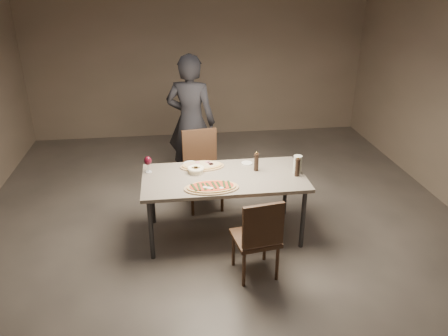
{
  "coord_description": "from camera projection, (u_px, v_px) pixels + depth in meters",
  "views": [
    {
      "loc": [
        -0.57,
        -4.32,
        2.83
      ],
      "look_at": [
        0.0,
        0.0,
        0.85
      ],
      "focal_mm": 35.0,
      "sensor_mm": 36.0,
      "label": 1
    }
  ],
  "objects": [
    {
      "name": "room",
      "position": [
        224.0,
        120.0,
        4.56
      ],
      "size": [
        7.0,
        7.0,
        7.0
      ],
      "color": "#5D5650",
      "rests_on": "ground"
    },
    {
      "name": "chair_far",
      "position": [
        202.0,
        165.0,
        5.6
      ],
      "size": [
        0.53,
        0.53,
        0.99
      ],
      "rotation": [
        0.0,
        0.0,
        3.28
      ],
      "color": "#3F291A",
      "rests_on": "ground"
    },
    {
      "name": "pepper_mill_left",
      "position": [
        256.0,
        162.0,
        4.92
      ],
      "size": [
        0.06,
        0.06,
        0.23
      ],
      "rotation": [
        0.0,
        0.0,
        0.08
      ],
      "color": "black",
      "rests_on": "dining_table"
    },
    {
      "name": "dining_table",
      "position": [
        224.0,
        181.0,
        4.85
      ],
      "size": [
        1.8,
        0.9,
        0.75
      ],
      "color": "gray",
      "rests_on": "ground"
    },
    {
      "name": "carafe",
      "position": [
        298.0,
        164.0,
        4.88
      ],
      "size": [
        0.1,
        0.1,
        0.2
      ],
      "rotation": [
        0.0,
        0.0,
        0.41
      ],
      "color": "silver",
      "rests_on": "dining_table"
    },
    {
      "name": "chair_near",
      "position": [
        259.0,
        235.0,
        4.21
      ],
      "size": [
        0.48,
        0.48,
        0.89
      ],
      "rotation": [
        0.0,
        0.0,
        0.15
      ],
      "color": "#3F291A",
      "rests_on": "ground"
    },
    {
      "name": "ham_pizza",
      "position": [
        202.0,
        166.0,
        5.05
      ],
      "size": [
        0.51,
        0.28,
        0.04
      ],
      "rotation": [
        0.0,
        0.0,
        0.16
      ],
      "color": "tan",
      "rests_on": "dining_table"
    },
    {
      "name": "bread_basket",
      "position": [
        196.0,
        169.0,
        4.9
      ],
      "size": [
        0.19,
        0.19,
        0.07
      ],
      "rotation": [
        0.0,
        0.0,
        -0.34
      ],
      "color": "#FBF4CC",
      "rests_on": "dining_table"
    },
    {
      "name": "zucchini_pizza",
      "position": [
        212.0,
        187.0,
        4.55
      ],
      "size": [
        0.58,
        0.32,
        0.05
      ],
      "rotation": [
        0.0,
        0.0,
        -0.33
      ],
      "color": "tan",
      "rests_on": "dining_table"
    },
    {
      "name": "oil_dish",
      "position": [
        247.0,
        163.0,
        5.13
      ],
      "size": [
        0.13,
        0.13,
        0.01
      ],
      "rotation": [
        0.0,
        0.0,
        -0.1
      ],
      "color": "white",
      "rests_on": "dining_table"
    },
    {
      "name": "pepper_mill_right",
      "position": [
        297.0,
        167.0,
        4.79
      ],
      "size": [
        0.06,
        0.06,
        0.22
      ],
      "rotation": [
        0.0,
        0.0,
        -0.17
      ],
      "color": "black",
      "rests_on": "dining_table"
    },
    {
      "name": "wine_glass",
      "position": [
        148.0,
        161.0,
        4.87
      ],
      "size": [
        0.09,
        0.09,
        0.19
      ],
      "rotation": [
        0.0,
        0.0,
        -0.34
      ],
      "color": "silver",
      "rests_on": "dining_table"
    },
    {
      "name": "diner",
      "position": [
        191.0,
        122.0,
        5.99
      ],
      "size": [
        0.79,
        0.64,
        1.86
      ],
      "primitive_type": "imported",
      "rotation": [
        0.0,
        0.0,
        2.82
      ],
      "color": "black",
      "rests_on": "ground"
    },
    {
      "name": "side_plate",
      "position": [
        191.0,
        164.0,
        5.13
      ],
      "size": [
        0.17,
        0.17,
        0.01
      ],
      "rotation": [
        0.0,
        0.0,
        0.39
      ],
      "color": "white",
      "rests_on": "dining_table"
    }
  ]
}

